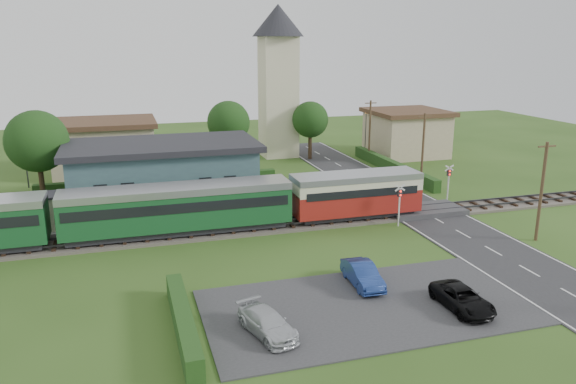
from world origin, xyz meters
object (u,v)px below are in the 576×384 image
object	(u,v)px
equipment_hut	(57,210)
car_park_dark	(462,299)
house_east	(406,132)
car_park_blue	(362,274)
car_park_silver	(267,323)
crossing_signal_near	(400,199)
station_building	(163,173)
pedestrian_far	(105,212)
church_tower	(278,70)
house_west	(104,146)
train	(132,211)
crossing_signal_far	(449,178)
car_on_road	(383,182)
pedestrian_near	(238,202)

from	to	relation	value
equipment_hut	car_park_dark	xyz separation A→B (m)	(21.16, -18.90, -1.10)
house_east	car_park_blue	world-z (taller)	house_east
car_park_silver	crossing_signal_near	bearing A→B (deg)	27.15
station_building	car_park_dark	bearing A→B (deg)	-61.94
house_east	pedestrian_far	bearing A→B (deg)	-151.72
station_building	car_park_dark	xyz separation A→B (m)	(13.16, -24.69, -2.05)
equipment_hut	pedestrian_far	bearing A→B (deg)	1.76
equipment_hut	car_park_dark	size ratio (longest dim) A/B	0.63
church_tower	house_west	distance (m)	21.55
train	pedestrian_far	size ratio (longest dim) A/B	24.76
equipment_hut	crossing_signal_far	distance (m)	31.61
house_west	crossing_signal_near	size ratio (longest dim) A/B	3.30
crossing_signal_near	church_tower	bearing A→B (deg)	92.82
car_on_road	church_tower	bearing A→B (deg)	-7.26
house_east	pedestrian_near	bearing A→B (deg)	-142.27
house_west	car_on_road	distance (m)	29.33
station_building	car_park_silver	distance (m)	24.55
church_tower	crossing_signal_far	size ratio (longest dim) A/B	5.37
train	car_park_silver	xyz separation A→B (m)	(5.68, -15.31, -1.53)
car_on_road	pedestrian_near	distance (m)	16.00
house_east	crossing_signal_far	xyz separation A→B (m)	(-6.40, -19.61, -0.66)
crossing_signal_far	car_park_silver	distance (m)	27.35
car_park_blue	car_on_road	bearing A→B (deg)	63.52
car_park_silver	pedestrian_far	size ratio (longest dim) A/B	2.25
crossing_signal_near	car_park_dark	world-z (taller)	crossing_signal_near
house_east	crossing_signal_far	world-z (taller)	house_east
train	crossing_signal_near	world-z (taller)	train
crossing_signal_near	pedestrian_near	bearing A→B (deg)	155.09
station_building	car_park_silver	world-z (taller)	station_building
house_west	pedestrian_far	distance (m)	19.76
church_tower	car_on_road	bearing A→B (deg)	-73.61
train	house_west	xyz separation A→B (m)	(-2.13, 23.00, 0.61)
church_tower	car_park_dark	distance (m)	42.82
church_tower	car_park_silver	world-z (taller)	church_tower
equipment_hut	house_west	size ratio (longest dim) A/B	0.24
crossing_signal_near	pedestrian_near	size ratio (longest dim) A/B	1.77
church_tower	house_east	xyz separation A→B (m)	(15.00, -4.00, -7.43)
equipment_hut	train	xyz separation A→B (m)	(5.13, -3.20, 0.43)
equipment_hut	crossing_signal_near	bearing A→B (deg)	-12.94
equipment_hut	car_park_blue	xyz separation A→B (m)	(17.40, -14.70, -1.02)
car_park_blue	crossing_signal_far	bearing A→B (deg)	46.71
pedestrian_near	car_on_road	bearing A→B (deg)	-152.42
house_east	car_park_dark	xyz separation A→B (m)	(-16.84, -37.70, -2.15)
house_east	car_on_road	xyz separation A→B (m)	(-9.77, -13.80, -2.15)
car_park_blue	house_west	bearing A→B (deg)	114.99
church_tower	crossing_signal_far	distance (m)	26.39
train	crossing_signal_far	distance (m)	26.58
church_tower	house_west	bearing A→B (deg)	-171.47
church_tower	car_on_road	xyz separation A→B (m)	(5.23, -17.80, -9.57)
equipment_hut	crossing_signal_far	size ratio (longest dim) A/B	0.78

